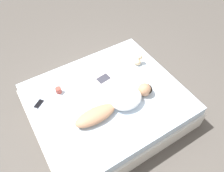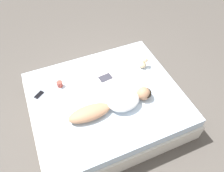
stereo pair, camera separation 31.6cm
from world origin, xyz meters
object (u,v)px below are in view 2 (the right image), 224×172
(coffee_mug, at_px, (60,84))
(cell_phone, at_px, (39,95))
(open_magazine, at_px, (102,74))
(person, at_px, (116,103))

(coffee_mug, distance_m, cell_phone, 0.33)
(open_magazine, relative_size, cell_phone, 2.73)
(coffee_mug, xyz_separation_m, cell_phone, (0.05, -0.32, -0.04))
(coffee_mug, bearing_deg, open_magazine, 88.91)
(open_magazine, height_order, coffee_mug, coffee_mug)
(open_magazine, xyz_separation_m, cell_phone, (0.03, -0.99, 0.00))
(person, xyz_separation_m, cell_phone, (-0.62, -0.94, -0.08))
(cell_phone, bearing_deg, open_magazine, 55.44)
(cell_phone, bearing_deg, person, 19.93)
(person, bearing_deg, coffee_mug, -137.19)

